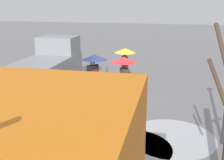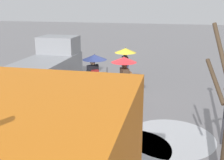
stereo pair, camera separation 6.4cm
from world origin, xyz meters
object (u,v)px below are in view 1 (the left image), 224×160
at_px(pedestrian_black_side, 94,67).
at_px(pedestrian_white_side, 124,70).
at_px(shopping_cart_vendor, 126,88).
at_px(pedestrian_pink_side, 125,59).
at_px(cargo_van_parked_right, 45,72).
at_px(hand_dolly_boxes, 103,83).

distance_m(pedestrian_black_side, pedestrian_white_side, 1.39).
height_order(shopping_cart_vendor, pedestrian_pink_side, pedestrian_pink_side).
bearing_deg(shopping_cart_vendor, cargo_van_parked_right, 5.74).
bearing_deg(shopping_cart_vendor, pedestrian_black_side, 22.37).
distance_m(cargo_van_parked_right, pedestrian_pink_side, 3.84).
height_order(cargo_van_parked_right, hand_dolly_boxes, cargo_van_parked_right).
height_order(shopping_cart_vendor, pedestrian_black_side, pedestrian_black_side).
height_order(cargo_van_parked_right, shopping_cart_vendor, cargo_van_parked_right).
height_order(pedestrian_black_side, pedestrian_white_side, same).
bearing_deg(shopping_cart_vendor, pedestrian_pink_side, -77.02).
distance_m(shopping_cart_vendor, hand_dolly_boxes, 1.17).
xyz_separation_m(cargo_van_parked_right, pedestrian_pink_side, (-3.33, -1.87, 0.41)).
bearing_deg(cargo_van_parked_right, shopping_cart_vendor, -174.26).
bearing_deg(pedestrian_pink_side, hand_dolly_boxes, 57.02).
height_order(pedestrian_pink_side, pedestrian_white_side, same).
xyz_separation_m(shopping_cart_vendor, hand_dolly_boxes, (1.13, -0.28, 0.08)).
bearing_deg(cargo_van_parked_right, pedestrian_black_side, 176.00).
distance_m(pedestrian_pink_side, pedestrian_black_side, 2.25).
xyz_separation_m(hand_dolly_boxes, pedestrian_pink_side, (-0.79, -1.21, 0.94)).
bearing_deg(pedestrian_pink_side, shopping_cart_vendor, 102.98).
xyz_separation_m(cargo_van_parked_right, pedestrian_black_side, (-2.37, 0.17, 0.39)).
relative_size(pedestrian_black_side, pedestrian_white_side, 1.00).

